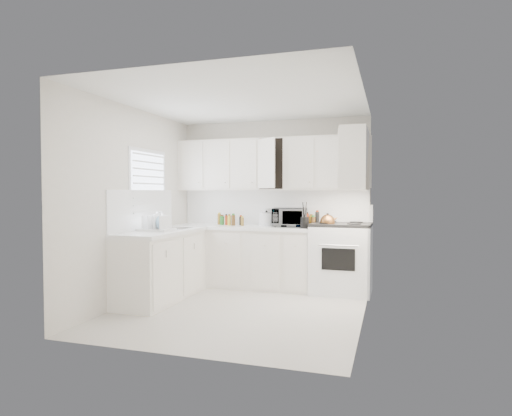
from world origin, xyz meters
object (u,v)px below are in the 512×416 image
at_px(stove, 341,248).
at_px(rice_cooker, 266,218).
at_px(microwave, 290,215).
at_px(tea_kettle, 328,221).
at_px(utensil_crock, 305,215).
at_px(dish_rack, 156,222).

bearing_deg(stove, rice_cooker, 174.98).
bearing_deg(microwave, rice_cooker, 157.60).
distance_m(tea_kettle, utensil_crock, 0.34).
relative_size(tea_kettle, microwave, 0.52).
bearing_deg(tea_kettle, dish_rack, -168.99).
relative_size(stove, microwave, 2.57).
relative_size(rice_cooker, utensil_crock, 0.59).
distance_m(rice_cooker, dish_rack, 1.77).
xyz_separation_m(tea_kettle, rice_cooker, (-0.98, 0.27, 0.00)).
height_order(utensil_crock, dish_rack, utensil_crock).
height_order(tea_kettle, microwave, microwave).
distance_m(stove, utensil_crock, 0.74).
relative_size(tea_kettle, utensil_crock, 0.67).
bearing_deg(rice_cooker, microwave, 0.98).
relative_size(stove, rice_cooker, 5.58).
relative_size(tea_kettle, dish_rack, 0.61).
distance_m(tea_kettle, dish_rack, 2.39).
height_order(stove, microwave, stove).
bearing_deg(tea_kettle, rice_cooker, 149.06).
bearing_deg(tea_kettle, stove, 26.27).
height_order(stove, tea_kettle, stove).
distance_m(microwave, utensil_crock, 0.36).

